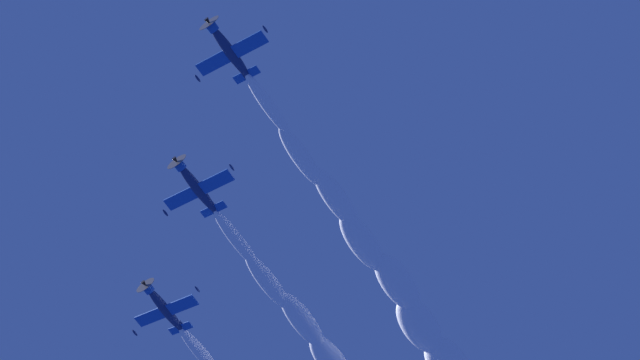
% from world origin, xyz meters
% --- Properties ---
extents(airplane_lead, '(7.65, 7.04, 2.64)m').
position_xyz_m(airplane_lead, '(4.95, 4.61, 87.83)').
color(airplane_lead, navy).
extents(airplane_left_wingman, '(7.76, 7.03, 2.53)m').
position_xyz_m(airplane_left_wingman, '(14.20, -4.53, 85.09)').
color(airplane_left_wingman, navy).
extents(airplane_right_wingman, '(7.68, 7.05, 2.70)m').
position_xyz_m(airplane_right_wingman, '(24.48, -14.21, 85.01)').
color(airplane_right_wingman, navy).
extents(smoke_trail_lead, '(5.21, 48.23, 4.80)m').
position_xyz_m(smoke_trail_lead, '(3.68, -30.81, 87.75)').
color(smoke_trail_lead, white).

